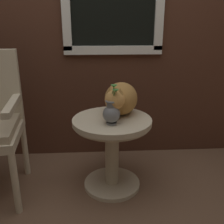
{
  "coord_description": "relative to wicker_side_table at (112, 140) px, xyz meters",
  "views": [
    {
      "loc": [
        0.01,
        -1.58,
        1.19
      ],
      "look_at": [
        0.11,
        0.1,
        0.6
      ],
      "focal_mm": 41.23,
      "sensor_mm": 36.0,
      "label": 1
    }
  ],
  "objects": [
    {
      "name": "ground_plane",
      "position": [
        -0.11,
        -0.1,
        -0.38
      ],
      "size": [
        6.0,
        6.0,
        0.0
      ],
      "primitive_type": "plane",
      "color": "brown"
    },
    {
      "name": "pewter_vase_with_ivy",
      "position": [
        -0.01,
        -0.1,
        0.25
      ],
      "size": [
        0.11,
        0.11,
        0.27
      ],
      "color": "slate",
      "rests_on": "wicker_side_table"
    },
    {
      "name": "back_wall",
      "position": [
        -0.11,
        0.56,
        0.93
      ],
      "size": [
        4.0,
        0.07,
        2.6
      ],
      "color": "#47281C",
      "rests_on": "ground_plane"
    },
    {
      "name": "cat",
      "position": [
        0.07,
        0.08,
        0.29
      ],
      "size": [
        0.31,
        0.54,
        0.24
      ],
      "color": "#AD7A3D",
      "rests_on": "wicker_side_table"
    },
    {
      "name": "wicker_side_table",
      "position": [
        0.0,
        0.0,
        0.0
      ],
      "size": [
        0.56,
        0.56,
        0.55
      ],
      "color": "beige",
      "rests_on": "ground_plane"
    }
  ]
}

